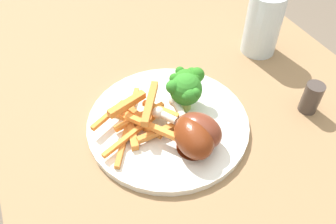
{
  "coord_description": "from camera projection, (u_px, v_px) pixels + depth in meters",
  "views": [
    {
      "loc": [
        0.31,
        -0.21,
        1.17
      ],
      "look_at": [
        -0.02,
        -0.06,
        0.78
      ],
      "focal_mm": 36.81,
      "sensor_mm": 36.0,
      "label": 1
    }
  ],
  "objects": [
    {
      "name": "dining_table",
      "position": [
        202.0,
        164.0,
        0.64
      ],
      "size": [
        1.28,
        0.65,
        0.75
      ],
      "color": "#8E6B47",
      "rests_on": "ground_plane"
    },
    {
      "name": "dinner_plate",
      "position": [
        168.0,
        123.0,
        0.55
      ],
      "size": [
        0.26,
        0.26,
        0.01
      ],
      "primitive_type": "cylinder",
      "color": "white",
      "rests_on": "dining_table"
    },
    {
      "name": "broccoli_floret_front",
      "position": [
        185.0,
        90.0,
        0.54
      ],
      "size": [
        0.06,
        0.06,
        0.07
      ],
      "color": "#93B64E",
      "rests_on": "dinner_plate"
    },
    {
      "name": "broccoli_floret_middle",
      "position": [
        187.0,
        82.0,
        0.55
      ],
      "size": [
        0.05,
        0.06,
        0.06
      ],
      "color": "#79AC50",
      "rests_on": "dinner_plate"
    },
    {
      "name": "carrot_fries_pile",
      "position": [
        138.0,
        119.0,
        0.53
      ],
      "size": [
        0.15,
        0.13,
        0.04
      ],
      "color": "orange",
      "rests_on": "dinner_plate"
    },
    {
      "name": "chicken_drumstick_near",
      "position": [
        197.0,
        130.0,
        0.5
      ],
      "size": [
        0.11,
        0.09,
        0.05
      ],
      "color": "#4C1C11",
      "rests_on": "dinner_plate"
    },
    {
      "name": "chicken_drumstick_far",
      "position": [
        193.0,
        135.0,
        0.5
      ],
      "size": [
        0.13,
        0.06,
        0.05
      ],
      "color": "#4C190A",
      "rests_on": "dinner_plate"
    },
    {
      "name": "water_glass",
      "position": [
        263.0,
        23.0,
        0.65
      ],
      "size": [
        0.07,
        0.07,
        0.12
      ],
      "primitive_type": "cylinder",
      "color": "silver",
      "rests_on": "dining_table"
    },
    {
      "name": "pepper_shaker",
      "position": [
        311.0,
        98.0,
        0.56
      ],
      "size": [
        0.03,
        0.03,
        0.05
      ],
      "primitive_type": "cylinder",
      "color": "#423833",
      "rests_on": "dining_table"
    }
  ]
}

